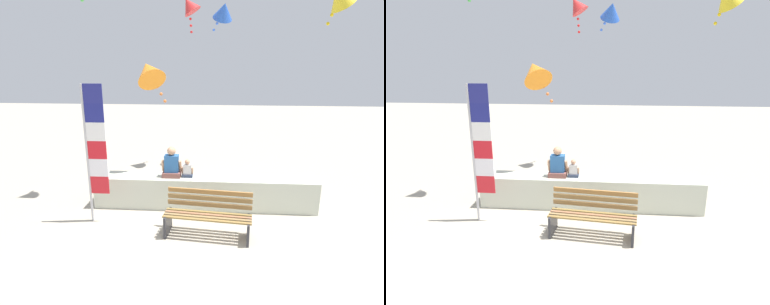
# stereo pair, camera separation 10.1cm
# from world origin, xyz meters

# --- Properties ---
(ground_plane) EXTENTS (40.00, 40.00, 0.00)m
(ground_plane) POSITION_xyz_m (0.00, 0.00, 0.00)
(ground_plane) COLOR #ADA390
(seawall_ledge) EXTENTS (5.22, 0.61, 0.75)m
(seawall_ledge) POSITION_xyz_m (0.00, 1.38, 0.38)
(seawall_ledge) COLOR beige
(seawall_ledge) RESTS_ON ground
(park_bench) EXTENTS (1.78, 0.79, 0.88)m
(park_bench) POSITION_xyz_m (0.12, 0.07, 0.42)
(park_bench) COLOR olive
(park_bench) RESTS_ON ground
(person_adult) EXTENTS (0.47, 0.35, 0.72)m
(person_adult) POSITION_xyz_m (-0.78, 1.39, 1.04)
(person_adult) COLOR brown
(person_adult) RESTS_ON seawall_ledge
(person_child) EXTENTS (0.28, 0.20, 0.42)m
(person_child) POSITION_xyz_m (-0.41, 1.39, 0.92)
(person_child) COLOR #2A344A
(person_child) RESTS_ON seawall_ledge
(flag_banner) EXTENTS (0.44, 0.05, 2.97)m
(flag_banner) POSITION_xyz_m (-2.28, 0.49, 1.70)
(flag_banner) COLOR #B7B7BC
(flag_banner) RESTS_ON ground
(kite_red) EXTENTS (0.73, 0.74, 1.08)m
(kite_red) POSITION_xyz_m (-0.62, 4.63, 4.99)
(kite_red) COLOR red
(kite_orange) EXTENTS (1.04, 1.10, 1.20)m
(kite_orange) POSITION_xyz_m (-1.37, 2.03, 3.15)
(kite_orange) COLOR orange
(kite_blue) EXTENTS (0.80, 0.91, 0.94)m
(kite_blue) POSITION_xyz_m (0.41, 4.68, 4.83)
(kite_blue) COLOR blue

